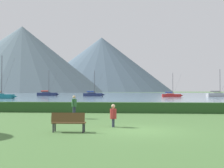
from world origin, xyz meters
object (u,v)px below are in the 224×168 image
(person_seated_viewer, at_px, (113,114))
(sailboat_slip_1, at_px, (93,94))
(sailboat_slip_7, at_px, (172,95))
(sailboat_slip_9, at_px, (48,94))
(park_bench_near_path, at_px, (69,121))
(person_standing_walker, at_px, (74,105))
(sailboat_slip_2, at_px, (219,95))
(sailboat_slip_4, at_px, (0,96))

(person_seated_viewer, bearing_deg, sailboat_slip_1, 97.94)
(sailboat_slip_1, bearing_deg, sailboat_slip_7, -17.68)
(sailboat_slip_9, relative_size, park_bench_near_path, 6.15)
(sailboat_slip_7, bearing_deg, sailboat_slip_9, 159.43)
(park_bench_near_path, bearing_deg, sailboat_slip_7, 77.72)
(person_standing_walker, bearing_deg, park_bench_near_path, -66.23)
(sailboat_slip_9, height_order, person_seated_viewer, sailboat_slip_9)
(sailboat_slip_2, relative_size, person_seated_viewer, 7.22)
(sailboat_slip_4, relative_size, person_seated_viewer, 8.58)
(sailboat_slip_9, xyz_separation_m, park_bench_near_path, (31.06, -90.39, -0.18))
(sailboat_slip_7, height_order, person_seated_viewer, sailboat_slip_7)
(sailboat_slip_7, distance_m, person_standing_walker, 70.14)
(sailboat_slip_1, distance_m, sailboat_slip_2, 42.21)
(sailboat_slip_4, xyz_separation_m, sailboat_slip_9, (-0.53, 38.29, 0.04))
(sailboat_slip_2, xyz_separation_m, person_seated_viewer, (-28.02, -76.67, 0.00))
(sailboat_slip_1, relative_size, sailboat_slip_9, 0.92)
(sailboat_slip_1, xyz_separation_m, person_seated_viewer, (13.95, -81.11, 0.05))
(sailboat_slip_7, relative_size, sailboat_slip_9, 0.77)
(sailboat_slip_9, xyz_separation_m, person_seated_viewer, (33.04, -88.28, -0.02))
(sailboat_slip_1, height_order, sailboat_slip_7, sailboat_slip_1)
(sailboat_slip_4, distance_m, sailboat_slip_7, 50.35)
(sailboat_slip_4, relative_size, person_standing_walker, 6.50)
(park_bench_near_path, bearing_deg, sailboat_slip_2, 67.77)
(park_bench_near_path, relative_size, person_standing_walker, 0.98)
(park_bench_near_path, height_order, person_standing_walker, person_standing_walker)
(sailboat_slip_7, relative_size, person_seated_viewer, 6.11)
(sailboat_slip_7, distance_m, person_seated_viewer, 73.77)
(sailboat_slip_7, xyz_separation_m, sailboat_slip_9, (-45.46, 15.57, 0.16))
(sailboat_slip_1, relative_size, sailboat_slip_2, 1.01)
(sailboat_slip_7, height_order, park_bench_near_path, sailboat_slip_7)
(person_seated_viewer, bearing_deg, sailboat_slip_9, 108.70)
(sailboat_slip_4, xyz_separation_m, person_standing_walker, (29.32, -45.66, 0.31))
(sailboat_slip_1, height_order, sailboat_slip_4, sailboat_slip_4)
(sailboat_slip_1, distance_m, person_seated_viewer, 82.30)
(sailboat_slip_4, distance_m, person_seated_viewer, 59.63)
(person_standing_walker, bearing_deg, sailboat_slip_2, 79.77)
(sailboat_slip_9, distance_m, person_standing_walker, 89.09)
(park_bench_near_path, distance_m, person_standing_walker, 6.57)
(sailboat_slip_2, height_order, sailboat_slip_4, sailboat_slip_4)
(person_seated_viewer, bearing_deg, sailboat_slip_4, 121.21)
(sailboat_slip_1, height_order, person_standing_walker, sailboat_slip_1)
(sailboat_slip_2, relative_size, sailboat_slip_7, 1.18)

